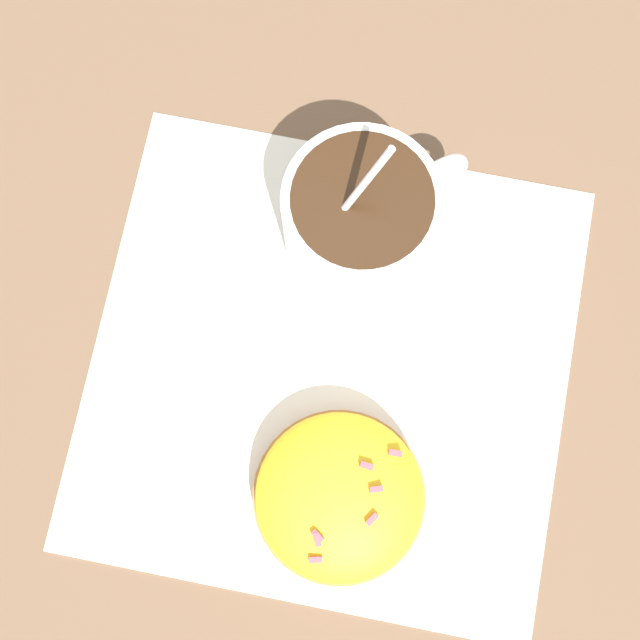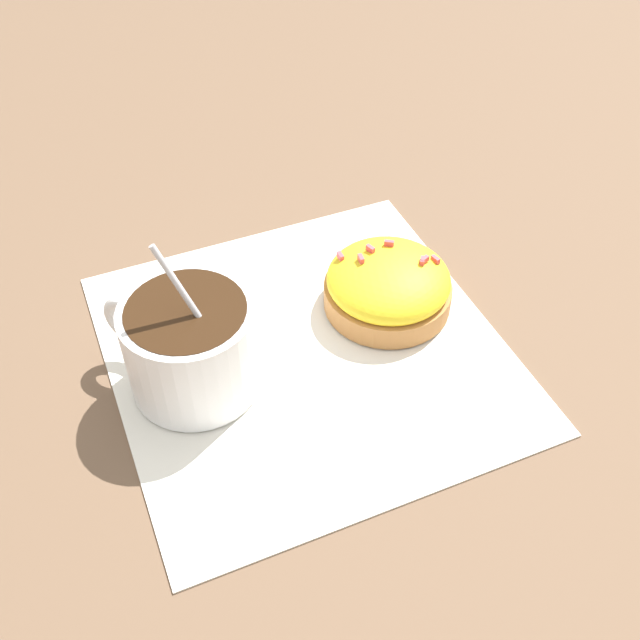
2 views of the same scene
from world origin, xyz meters
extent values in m
plane|color=brown|center=(0.00, 0.00, 0.00)|extent=(3.00, 3.00, 0.00)
cube|color=white|center=(0.00, 0.00, 0.00)|extent=(0.30, 0.30, 0.00)
cylinder|color=white|center=(0.08, -0.01, 0.04)|extent=(0.09, 0.09, 0.07)
cylinder|color=#331E0F|center=(0.08, -0.01, 0.06)|extent=(0.08, 0.08, 0.01)
torus|color=white|center=(0.10, -0.05, 0.04)|extent=(0.03, 0.04, 0.04)
ellipsoid|color=silver|center=(0.09, -0.03, 0.01)|extent=(0.03, 0.03, 0.01)
cylinder|color=silver|center=(0.07, 0.00, 0.07)|extent=(0.04, 0.05, 0.10)
cylinder|color=#B2753D|center=(-0.07, -0.01, 0.01)|extent=(0.09, 0.09, 0.02)
ellipsoid|color=yellow|center=(-0.07, -0.01, 0.03)|extent=(0.09, 0.09, 0.03)
cube|color=#EA4C56|center=(-0.06, -0.02, 0.04)|extent=(0.00, 0.01, 0.00)
cube|color=#EA4C56|center=(-0.08, -0.03, 0.04)|extent=(0.01, 0.01, 0.00)
cube|color=#EA4C56|center=(-0.10, 0.00, 0.04)|extent=(0.01, 0.00, 0.00)
cube|color=#EA4C56|center=(-0.11, 0.00, 0.04)|extent=(0.00, 0.01, 0.00)
cube|color=#EA4C56|center=(-0.09, 0.00, 0.04)|extent=(0.01, 0.01, 0.00)
cube|color=#EA4C56|center=(-0.05, -0.04, 0.04)|extent=(0.00, 0.01, 0.00)
cube|color=#EA4C56|center=(-0.07, -0.03, 0.04)|extent=(0.00, 0.01, 0.00)
camera|label=1|loc=(-0.08, 0.00, 0.51)|focal=50.00mm
camera|label=2|loc=(0.17, 0.31, 0.39)|focal=42.00mm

